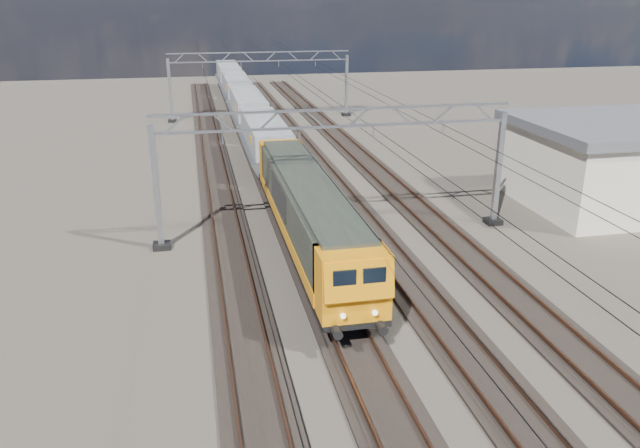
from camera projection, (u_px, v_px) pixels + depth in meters
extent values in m
plane|color=black|center=(354.00, 263.00, 31.26)|extent=(160.00, 160.00, 0.00)
cube|color=black|center=(234.00, 272.00, 30.10)|extent=(2.60, 140.00, 0.12)
cube|color=brown|center=(218.00, 271.00, 29.91)|extent=(0.08, 140.00, 0.16)
cube|color=brown|center=(248.00, 268.00, 30.18)|extent=(0.08, 140.00, 0.16)
cube|color=black|center=(315.00, 266.00, 30.86)|extent=(2.60, 140.00, 0.12)
cube|color=brown|center=(300.00, 264.00, 30.67)|extent=(0.08, 140.00, 0.16)
cube|color=brown|center=(329.00, 261.00, 30.94)|extent=(0.08, 140.00, 0.16)
cube|color=black|center=(392.00, 259.00, 31.62)|extent=(2.60, 140.00, 0.12)
cube|color=brown|center=(378.00, 257.00, 31.42)|extent=(0.08, 140.00, 0.16)
cube|color=brown|center=(406.00, 255.00, 31.70)|extent=(0.08, 140.00, 0.16)
cube|color=black|center=(466.00, 253.00, 32.37)|extent=(2.60, 140.00, 0.12)
cube|color=brown|center=(453.00, 251.00, 32.18)|extent=(0.08, 140.00, 0.16)
cube|color=brown|center=(479.00, 249.00, 32.46)|extent=(0.08, 140.00, 0.16)
cube|color=#979CA5|center=(156.00, 189.00, 32.00)|extent=(0.30, 0.30, 6.60)
cube|color=#979CA5|center=(498.00, 169.00, 35.60)|extent=(0.30, 0.30, 6.60)
cube|color=black|center=(162.00, 246.00, 33.08)|extent=(0.90, 0.90, 0.30)
cube|color=black|center=(493.00, 221.00, 36.69)|extent=(0.90, 0.90, 0.30)
cube|color=#979CA5|center=(337.00, 109.00, 32.51)|extent=(19.30, 0.18, 0.12)
cube|color=#979CA5|center=(337.00, 127.00, 32.82)|extent=(19.30, 0.18, 0.12)
cube|color=#979CA5|center=(175.00, 124.00, 31.09)|extent=(1.03, 0.10, 0.94)
cube|color=#979CA5|center=(223.00, 122.00, 31.54)|extent=(1.03, 0.10, 0.94)
cube|color=#979CA5|center=(269.00, 121.00, 31.99)|extent=(1.03, 0.10, 0.94)
cube|color=#979CA5|center=(315.00, 119.00, 32.44)|extent=(1.03, 0.10, 0.94)
cube|color=#979CA5|center=(359.00, 117.00, 32.89)|extent=(1.03, 0.10, 0.94)
cube|color=#979CA5|center=(402.00, 116.00, 33.34)|extent=(1.03, 0.10, 0.94)
cube|color=#979CA5|center=(443.00, 114.00, 33.79)|extent=(1.03, 0.10, 0.94)
cube|color=#979CA5|center=(484.00, 112.00, 34.24)|extent=(1.03, 0.10, 0.94)
cube|color=#979CA5|center=(222.00, 138.00, 31.80)|extent=(0.06, 0.06, 0.65)
cube|color=#979CA5|center=(300.00, 134.00, 32.55)|extent=(0.06, 0.06, 0.65)
cube|color=#979CA5|center=(373.00, 131.00, 33.31)|extent=(0.06, 0.06, 0.65)
cube|color=#979CA5|center=(444.00, 128.00, 34.07)|extent=(0.06, 0.06, 0.65)
cube|color=#979CA5|center=(170.00, 91.00, 65.11)|extent=(0.30, 0.30, 6.60)
cube|color=#979CA5|center=(347.00, 86.00, 68.71)|extent=(0.30, 0.30, 6.60)
cube|color=black|center=(173.00, 121.00, 66.19)|extent=(0.90, 0.90, 0.30)
cube|color=black|center=(346.00, 114.00, 69.79)|extent=(0.90, 0.90, 0.30)
cube|color=#979CA5|center=(260.00, 52.00, 65.62)|extent=(19.30, 0.18, 0.12)
cube|color=#979CA5|center=(260.00, 61.00, 65.93)|extent=(19.30, 0.18, 0.12)
cube|color=#979CA5|center=(179.00, 58.00, 64.20)|extent=(1.03, 0.10, 0.94)
cube|color=#979CA5|center=(203.00, 58.00, 64.65)|extent=(1.03, 0.10, 0.94)
cube|color=#979CA5|center=(226.00, 57.00, 65.10)|extent=(1.03, 0.10, 0.94)
cube|color=#979CA5|center=(248.00, 57.00, 65.55)|extent=(1.03, 0.10, 0.94)
cube|color=#979CA5|center=(271.00, 56.00, 66.00)|extent=(1.03, 0.10, 0.94)
cube|color=#979CA5|center=(293.00, 56.00, 66.45)|extent=(1.03, 0.10, 0.94)
cube|color=#979CA5|center=(315.00, 56.00, 66.90)|extent=(1.03, 0.10, 0.94)
cube|color=#979CA5|center=(336.00, 55.00, 67.35)|extent=(1.03, 0.10, 0.94)
cube|color=#979CA5|center=(203.00, 65.00, 64.90)|extent=(0.06, 0.06, 0.65)
cube|color=#979CA5|center=(241.00, 65.00, 65.66)|extent=(0.06, 0.06, 0.65)
cube|color=#979CA5|center=(279.00, 64.00, 66.42)|extent=(0.06, 0.06, 0.65)
cube|color=#979CA5|center=(315.00, 63.00, 67.17)|extent=(0.06, 0.06, 0.65)
cylinder|color=black|center=(219.00, 128.00, 35.59)|extent=(0.03, 140.00, 0.03)
cylinder|color=black|center=(218.00, 120.00, 35.41)|extent=(0.03, 140.00, 0.03)
cylinder|color=black|center=(288.00, 126.00, 36.34)|extent=(0.03, 140.00, 0.03)
cylinder|color=black|center=(288.00, 117.00, 36.17)|extent=(0.03, 140.00, 0.03)
cylinder|color=black|center=(354.00, 123.00, 37.10)|extent=(0.03, 140.00, 0.03)
cylinder|color=black|center=(354.00, 115.00, 36.93)|extent=(0.03, 140.00, 0.03)
cylinder|color=black|center=(418.00, 121.00, 37.86)|extent=(0.03, 140.00, 0.03)
cylinder|color=black|center=(418.00, 112.00, 37.69)|extent=(0.03, 140.00, 0.03)
cube|color=black|center=(336.00, 294.00, 26.36)|extent=(2.20, 3.60, 0.60)
cube|color=black|center=(288.00, 201.00, 38.32)|extent=(2.20, 3.60, 0.60)
cube|color=black|center=(308.00, 232.00, 32.21)|extent=(2.65, 20.00, 0.25)
cube|color=black|center=(308.00, 239.00, 32.34)|extent=(2.20, 4.50, 0.75)
cube|color=#272C24|center=(307.00, 206.00, 31.72)|extent=(2.65, 17.00, 2.60)
cube|color=orange|center=(282.00, 227.00, 31.81)|extent=(0.04, 17.00, 0.60)
cube|color=orange|center=(333.00, 223.00, 32.32)|extent=(0.04, 17.00, 0.60)
cube|color=black|center=(278.00, 196.00, 32.26)|extent=(0.05, 5.00, 1.40)
cube|color=black|center=(329.00, 192.00, 32.77)|extent=(0.05, 5.00, 1.40)
cube|color=#272C24|center=(307.00, 180.00, 31.25)|extent=(2.25, 18.00, 0.15)
cube|color=orange|center=(352.00, 282.00, 23.35)|extent=(2.65, 1.80, 2.60)
cube|color=orange|center=(359.00, 280.00, 22.30)|extent=(2.60, 0.46, 1.52)
cube|color=black|center=(345.00, 280.00, 22.07)|extent=(0.85, 0.08, 0.75)
cube|color=black|center=(374.00, 278.00, 22.28)|extent=(0.85, 0.08, 0.75)
cylinder|color=black|center=(337.00, 333.00, 22.57)|extent=(0.36, 0.50, 0.36)
cylinder|color=black|center=(382.00, 328.00, 22.89)|extent=(0.36, 0.50, 0.36)
cylinder|color=white|center=(343.00, 316.00, 22.50)|extent=(0.20, 0.08, 0.20)
cylinder|color=white|center=(375.00, 313.00, 22.73)|extent=(0.20, 0.08, 0.20)
cube|color=orange|center=(282.00, 162.00, 40.09)|extent=(2.65, 1.80, 2.60)
cube|color=orange|center=(279.00, 151.00, 40.79)|extent=(2.60, 0.46, 1.52)
cube|color=black|center=(271.00, 150.00, 40.74)|extent=(0.85, 0.08, 0.75)
cube|color=black|center=(287.00, 149.00, 40.95)|extent=(0.85, 0.08, 0.75)
cylinder|color=black|center=(267.00, 179.00, 41.51)|extent=(0.36, 0.50, 0.36)
cylinder|color=black|center=(292.00, 178.00, 41.83)|extent=(0.36, 0.50, 0.36)
cylinder|color=white|center=(270.00, 171.00, 41.26)|extent=(0.20, 0.08, 0.20)
cylinder|color=white|center=(288.00, 170.00, 41.49)|extent=(0.20, 0.08, 0.20)
cube|color=black|center=(274.00, 173.00, 44.49)|extent=(2.20, 2.60, 0.55)
cube|color=black|center=(260.00, 145.00, 52.76)|extent=(2.20, 2.60, 0.55)
cube|color=black|center=(266.00, 154.00, 48.50)|extent=(2.40, 13.00, 0.20)
cube|color=slate|center=(265.00, 132.00, 47.91)|extent=(2.80, 12.00, 1.80)
cube|color=#4E5357|center=(254.00, 148.00, 48.16)|extent=(1.48, 12.00, 1.36)
cube|color=#4E5357|center=(278.00, 147.00, 48.52)|extent=(1.48, 12.00, 1.36)
cube|color=orange|center=(251.00, 140.00, 44.85)|extent=(0.04, 1.20, 0.50)
cube|color=black|center=(253.00, 133.00, 57.55)|extent=(2.20, 2.60, 0.55)
cube|color=black|center=(245.00, 116.00, 65.82)|extent=(2.20, 2.60, 0.55)
cube|color=black|center=(248.00, 120.00, 61.56)|extent=(2.40, 13.00, 0.20)
cube|color=slate|center=(248.00, 103.00, 60.97)|extent=(2.80, 12.00, 1.80)
cube|color=#4E5357|center=(239.00, 116.00, 61.22)|extent=(1.48, 12.00, 1.36)
cube|color=#4E5357|center=(258.00, 115.00, 61.58)|extent=(1.48, 12.00, 1.36)
cube|color=orange|center=(236.00, 107.00, 57.91)|extent=(0.04, 1.20, 0.50)
cube|color=black|center=(240.00, 108.00, 70.60)|extent=(2.20, 2.60, 0.55)
cube|color=black|center=(234.00, 96.00, 78.88)|extent=(2.20, 2.60, 0.55)
cube|color=black|center=(237.00, 98.00, 74.62)|extent=(2.40, 13.00, 0.20)
cube|color=slate|center=(236.00, 84.00, 74.03)|extent=(2.80, 12.00, 1.80)
cube|color=#4E5357|center=(229.00, 95.00, 74.28)|extent=(1.48, 12.00, 1.36)
cube|color=#4E5357|center=(245.00, 94.00, 74.64)|extent=(1.48, 12.00, 1.36)
cube|color=orange|center=(226.00, 87.00, 70.96)|extent=(0.04, 1.20, 0.50)
cube|color=black|center=(231.00, 90.00, 83.66)|extent=(2.20, 2.60, 0.55)
cube|color=black|center=(227.00, 82.00, 91.94)|extent=(2.20, 2.60, 0.55)
cube|color=black|center=(229.00, 83.00, 87.68)|extent=(2.40, 13.00, 0.20)
cube|color=slate|center=(228.00, 71.00, 87.08)|extent=(2.80, 12.00, 1.80)
cube|color=#4E5357|center=(222.00, 80.00, 87.33)|extent=(1.48, 12.00, 1.36)
cube|color=#4E5357|center=(236.00, 80.00, 87.69)|extent=(1.48, 12.00, 1.36)
cube|color=orange|center=(219.00, 73.00, 84.02)|extent=(0.04, 1.20, 0.50)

